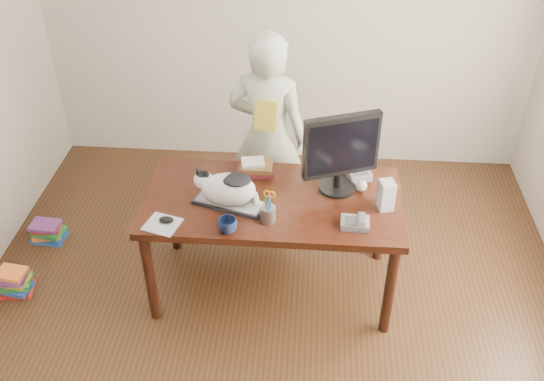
{
  "coord_description": "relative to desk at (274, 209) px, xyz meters",
  "views": [
    {
      "loc": [
        0.22,
        -2.38,
        3.03
      ],
      "look_at": [
        0.0,
        0.55,
        0.85
      ],
      "focal_mm": 40.0,
      "sensor_mm": 36.0,
      "label": 1
    }
  ],
  "objects": [
    {
      "name": "baseball",
      "position": [
        0.55,
        0.05,
        0.18
      ],
      "size": [
        0.07,
        0.07,
        0.07
      ],
      "rotation": [
        0.0,
        0.0,
        0.15
      ],
      "color": "silver",
      "rests_on": "desk"
    },
    {
      "name": "held_book",
      "position": [
        -0.08,
        0.42,
        0.45
      ],
      "size": [
        0.16,
        0.12,
        0.21
      ],
      "rotation": [
        0.0,
        0.0,
        -0.21
      ],
      "color": "gold",
      "rests_on": "person"
    },
    {
      "name": "coffee_mug",
      "position": [
        -0.24,
        -0.41,
        0.19
      ],
      "size": [
        0.16,
        0.16,
        0.09
      ],
      "primitive_type": "imported",
      "rotation": [
        0.0,
        0.0,
        0.64
      ],
      "color": "#0D1735",
      "rests_on": "desk"
    },
    {
      "name": "book_stack",
      "position": [
        -0.14,
        0.2,
        0.19
      ],
      "size": [
        0.25,
        0.2,
        0.09
      ],
      "rotation": [
        0.0,
        0.0,
        0.07
      ],
      "color": "#51151A",
      "rests_on": "desk"
    },
    {
      "name": "cat",
      "position": [
        -0.27,
        -0.16,
        0.27
      ],
      "size": [
        0.43,
        0.29,
        0.24
      ],
      "rotation": [
        0.0,
        0.0,
        -0.3
      ],
      "color": "silver",
      "rests_on": "keyboard"
    },
    {
      "name": "mouse",
      "position": [
        -0.61,
        -0.36,
        0.17
      ],
      "size": [
        0.1,
        0.08,
        0.04
      ],
      "rotation": [
        0.0,
        0.0,
        -0.28
      ],
      "color": "black",
      "rests_on": "mousepad"
    },
    {
      "name": "keyboard",
      "position": [
        -0.26,
        -0.16,
        0.16
      ],
      "size": [
        0.47,
        0.28,
        0.03
      ],
      "rotation": [
        0.0,
        0.0,
        -0.3
      ],
      "color": "black",
      "rests_on": "desk"
    },
    {
      "name": "pen_cup",
      "position": [
        -0.01,
        -0.29,
        0.21
      ],
      "size": [
        0.11,
        0.11,
        0.23
      ],
      "rotation": [
        0.0,
        0.0,
        -0.26
      ],
      "color": "gray",
      "rests_on": "desk"
    },
    {
      "name": "calculator",
      "position": [
        0.53,
        0.22,
        0.18
      ],
      "size": [
        0.2,
        0.23,
        0.06
      ],
      "rotation": [
        0.0,
        0.0,
        0.33
      ],
      "color": "#5A5A5E",
      "rests_on": "desk"
    },
    {
      "name": "monitor",
      "position": [
        0.4,
        0.04,
        0.45
      ],
      "size": [
        0.46,
        0.3,
        0.54
      ],
      "rotation": [
        0.0,
        0.0,
        0.36
      ],
      "color": "black",
      "rests_on": "desk"
    },
    {
      "name": "phone",
      "position": [
        0.5,
        -0.3,
        0.17
      ],
      "size": [
        0.17,
        0.14,
        0.08
      ],
      "rotation": [
        0.0,
        0.0,
        -0.05
      ],
      "color": "#5A5A5E",
      "rests_on": "desk"
    },
    {
      "name": "speaker",
      "position": [
        0.69,
        -0.11,
        0.24
      ],
      "size": [
        0.11,
        0.11,
        0.19
      ],
      "rotation": [
        0.0,
        0.0,
        0.25
      ],
      "color": "#ACACAE",
      "rests_on": "desk"
    },
    {
      "name": "room",
      "position": [
        0.0,
        -0.68,
        0.75
      ],
      "size": [
        4.5,
        4.5,
        4.5
      ],
      "color": "black",
      "rests_on": "ground"
    },
    {
      "name": "mousepad",
      "position": [
        -0.63,
        -0.38,
        0.15
      ],
      "size": [
        0.24,
        0.22,
        0.0
      ],
      "rotation": [
        0.0,
        0.0,
        -0.28
      ],
      "color": "#AFB4BC",
      "rests_on": "desk"
    },
    {
      "name": "person",
      "position": [
        -0.08,
        0.59,
        0.18
      ],
      "size": [
        0.64,
        0.49,
        1.57
      ],
      "primitive_type": "imported",
      "rotation": [
        0.0,
        0.0,
        2.93
      ],
      "color": "white",
      "rests_on": "ground"
    },
    {
      "name": "desk",
      "position": [
        0.0,
        0.0,
        0.0
      ],
      "size": [
        1.6,
        0.8,
        0.75
      ],
      "color": "black",
      "rests_on": "ground"
    },
    {
      "name": "book_pile_a",
      "position": [
        -1.75,
        -0.28,
        -0.51
      ],
      "size": [
        0.27,
        0.22,
        0.18
      ],
      "color": "red",
      "rests_on": "ground"
    },
    {
      "name": "book_pile_b",
      "position": [
        -1.72,
        0.27,
        -0.53
      ],
      "size": [
        0.26,
        0.2,
        0.15
      ],
      "color": "#1B46A3",
      "rests_on": "ground"
    }
  ]
}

